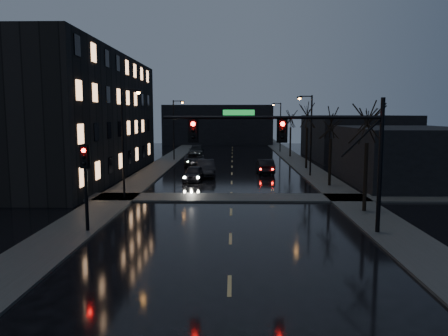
{
  "coord_description": "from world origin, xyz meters",
  "views": [
    {
      "loc": [
        0.11,
        -13.15,
        6.17
      ],
      "look_at": [
        -0.38,
        10.86,
        3.2
      ],
      "focal_mm": 35.0,
      "sensor_mm": 36.0,
      "label": 1
    }
  ],
  "objects_px": {
    "oncoming_car_a": "(193,173)",
    "oncoming_car_d": "(196,151)",
    "oncoming_car_c": "(195,159)",
    "lead_car": "(265,166)",
    "oncoming_car_b": "(206,168)"
  },
  "relations": [
    {
      "from": "oncoming_car_a",
      "to": "lead_car",
      "type": "distance_m",
      "value": 8.91
    },
    {
      "from": "oncoming_car_c",
      "to": "lead_car",
      "type": "distance_m",
      "value": 10.35
    },
    {
      "from": "oncoming_car_a",
      "to": "lead_car",
      "type": "height_order",
      "value": "lead_car"
    },
    {
      "from": "oncoming_car_d",
      "to": "lead_car",
      "type": "distance_m",
      "value": 21.31
    },
    {
      "from": "oncoming_car_a",
      "to": "oncoming_car_d",
      "type": "xyz_separation_m",
      "value": [
        -1.83,
        24.87,
        0.06
      ]
    },
    {
      "from": "oncoming_car_b",
      "to": "oncoming_car_c",
      "type": "xyz_separation_m",
      "value": [
        -1.86,
        8.7,
        -0.06
      ]
    },
    {
      "from": "oncoming_car_b",
      "to": "lead_car",
      "type": "bearing_deg",
      "value": 12.57
    },
    {
      "from": "oncoming_car_c",
      "to": "oncoming_car_d",
      "type": "bearing_deg",
      "value": 88.69
    },
    {
      "from": "oncoming_car_b",
      "to": "oncoming_car_d",
      "type": "xyz_separation_m",
      "value": [
        -2.73,
        21.5,
        -0.04
      ]
    },
    {
      "from": "oncoming_car_b",
      "to": "oncoming_car_c",
      "type": "height_order",
      "value": "oncoming_car_b"
    },
    {
      "from": "oncoming_car_a",
      "to": "oncoming_car_d",
      "type": "relative_size",
      "value": 0.79
    },
    {
      "from": "oncoming_car_c",
      "to": "oncoming_car_a",
      "type": "bearing_deg",
      "value": -90.66
    },
    {
      "from": "oncoming_car_c",
      "to": "oncoming_car_d",
      "type": "xyz_separation_m",
      "value": [
        -0.87,
        12.8,
        0.02
      ]
    },
    {
      "from": "oncoming_car_b",
      "to": "oncoming_car_c",
      "type": "distance_m",
      "value": 8.9
    },
    {
      "from": "lead_car",
      "to": "oncoming_car_c",
      "type": "bearing_deg",
      "value": -42.49
    }
  ]
}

